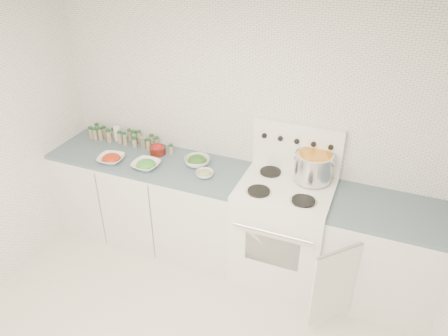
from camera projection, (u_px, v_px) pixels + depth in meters
room_walls at (156, 182)px, 2.44m from camera, size 3.54×3.04×2.52m
counter_left at (152, 199)px, 4.22m from camera, size 1.85×0.62×0.90m
stove at (283, 228)px, 3.78m from camera, size 0.76×0.70×1.36m
counter_right at (381, 256)px, 3.54m from camera, size 0.89×0.92×0.90m
stock_pot at (314, 165)px, 3.55m from camera, size 0.33×0.31×0.23m
bowl_tomato at (111, 159)px, 3.94m from camera, size 0.26×0.26×0.08m
bowl_snowpea at (146, 165)px, 3.84m from camera, size 0.25×0.25×0.08m
bowl_broccoli at (197, 161)px, 3.88m from camera, size 0.24×0.24×0.09m
bowl_zucchini at (205, 174)px, 3.72m from camera, size 0.19×0.19×0.06m
bowl_pepper at (158, 150)px, 4.06m from camera, size 0.15×0.15×0.09m
salt_canister at (118, 133)px, 4.29m from camera, size 0.09×0.09×0.14m
tin_can at (144, 142)px, 4.18m from camera, size 0.09×0.09×0.10m
spice_cluster at (122, 137)px, 4.25m from camera, size 0.94×0.15×0.14m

